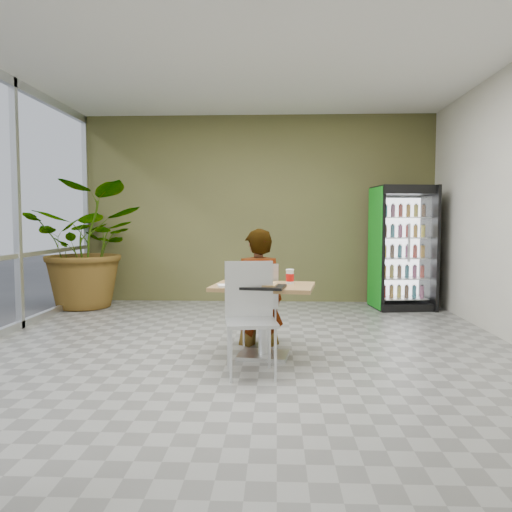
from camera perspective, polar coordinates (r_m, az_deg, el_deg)
The scene contains 12 objects.
ground at distance 5.31m, azimuth -1.29°, elevation -11.24°, with size 7.00×7.00×0.00m, color gray.
room_envelope at distance 5.12m, azimuth -1.32°, elevation 6.30°, with size 6.00×7.00×3.20m, color silver, non-canonical shape.
dining_table at distance 5.10m, azimuth 0.85°, elevation -5.67°, with size 1.09×0.84×0.75m.
chair_far at distance 5.60m, azimuth 0.31°, elevation -4.75°, with size 0.47×0.47×0.93m.
chair_near at distance 4.61m, azimuth -0.69°, elevation -5.95°, with size 0.51×0.52×1.02m.
seated_woman at distance 5.65m, azimuth 0.18°, elevation -5.05°, with size 0.59×0.38×1.61m, color black.
pizza_plate at distance 5.15m, azimuth 0.72°, elevation -3.01°, with size 0.36×0.33×0.03m.
soda_cup at distance 5.14m, azimuth 3.89°, elevation -2.38°, with size 0.08×0.08×0.15m.
napkin_stack at distance 4.92m, azimuth -3.39°, elevation -3.40°, with size 0.16×0.16×0.02m, color white.
cafeteria_tray at distance 4.79m, azimuth 0.47°, elevation -3.55°, with size 0.47×0.34×0.03m, color black.
beverage_fridge at distance 8.24m, azimuth 16.42°, elevation 0.91°, with size 0.97×0.78×1.95m.
potted_plant at distance 8.46m, azimuth -18.56°, elevation 1.16°, with size 1.81×1.56×2.01m, color #325D25.
Camera 1 is at (0.33, -5.11, 1.39)m, focal length 35.00 mm.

